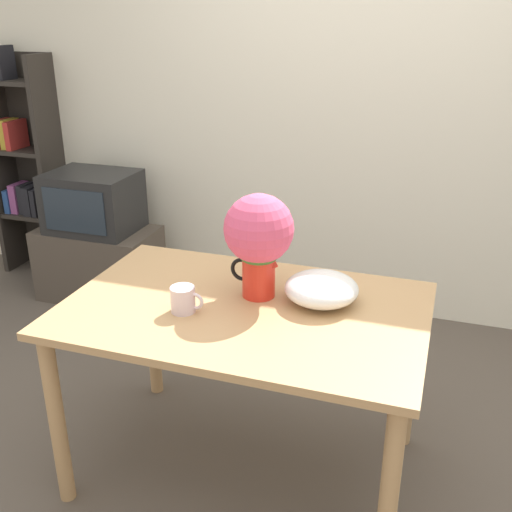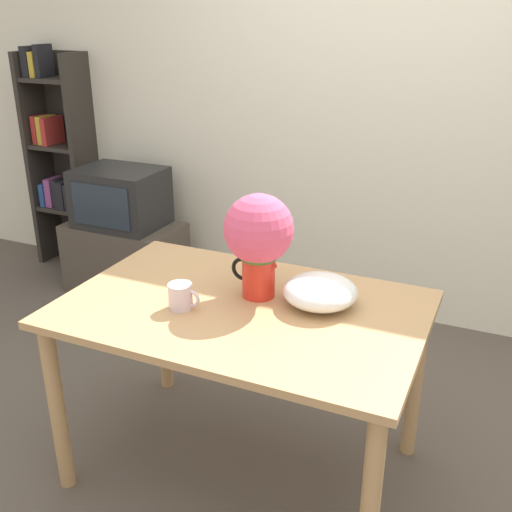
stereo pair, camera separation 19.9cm
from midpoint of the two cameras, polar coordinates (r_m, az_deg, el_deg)
ground_plane at (r=2.61m, az=4.07°, el=-20.22°), size 12.00×12.00×0.00m
wall_back at (r=3.52m, az=14.18°, el=14.22°), size 8.00×0.05×2.60m
table at (r=2.26m, az=1.22°, el=-7.09°), size 1.33×0.87×0.75m
flower_vase at (r=2.20m, az=2.85°, el=1.79°), size 0.26×0.26×0.40m
coffee_mug at (r=2.18m, az=-4.55°, el=-3.91°), size 0.12×0.09×0.10m
white_bowl at (r=2.22m, az=8.71°, el=-3.41°), size 0.28×0.28×0.11m
tv_stand at (r=4.05m, az=-10.91°, el=-0.19°), size 0.75×0.42×0.47m
tv_set at (r=3.91m, az=-11.37°, el=5.47°), size 0.54×0.41×0.37m
bookshelf at (r=4.49m, az=-16.87°, el=9.09°), size 0.45×0.26×1.55m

